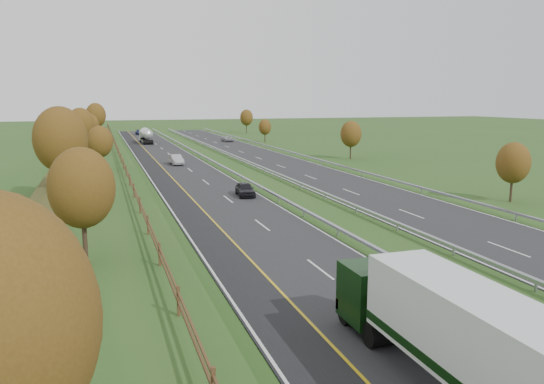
{
  "coord_description": "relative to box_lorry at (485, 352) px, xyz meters",
  "views": [
    {
      "loc": [
        -11.04,
        -17.35,
        10.19
      ],
      "look_at": [
        3.05,
        25.94,
        2.2
      ],
      "focal_mm": 35.0,
      "sensor_mm": 36.0,
      "label": 1
    }
  ],
  "objects": [
    {
      "name": "ground",
      "position": [
        7.83,
        59.65,
        -2.33
      ],
      "size": [
        400.0,
        400.0,
        0.0
      ],
      "primitive_type": "plane",
      "color": "#294D1B",
      "rests_on": "ground"
    },
    {
      "name": "near_carriageway",
      "position": [
        -0.17,
        64.65,
        -2.31
      ],
      "size": [
        10.5,
        200.0,
        0.04
      ],
      "primitive_type": "cube",
      "color": "#242426",
      "rests_on": "ground"
    },
    {
      "name": "far_carriageway",
      "position": [
        16.33,
        64.65,
        -2.31
      ],
      "size": [
        10.5,
        200.0,
        0.04
      ],
      "primitive_type": "cube",
      "color": "#242426",
      "rests_on": "ground"
    },
    {
      "name": "hard_shoulder",
      "position": [
        -3.92,
        64.65,
        -2.31
      ],
      "size": [
        3.0,
        200.0,
        0.04
      ],
      "primitive_type": "cube",
      "color": "black",
      "rests_on": "ground"
    },
    {
      "name": "lane_markings",
      "position": [
        6.23,
        64.53,
        -2.28
      ],
      "size": [
        26.75,
        200.0,
        0.01
      ],
      "color": "silver",
      "rests_on": "near_carriageway"
    },
    {
      "name": "embankment_left",
      "position": [
        -13.17,
        64.65,
        -1.33
      ],
      "size": [
        12.0,
        200.0,
        2.0
      ],
      "primitive_type": "cube",
      "color": "#294D1B",
      "rests_on": "ground"
    },
    {
      "name": "hedge_left",
      "position": [
        -15.17,
        64.65,
        0.22
      ],
      "size": [
        2.2,
        180.0,
        1.1
      ],
      "primitive_type": "cube",
      "color": "#2E3415",
      "rests_on": "embankment_left"
    },
    {
      "name": "fence_left",
      "position": [
        -8.67,
        64.24,
        0.4
      ],
      "size": [
        0.12,
        189.06,
        1.2
      ],
      "color": "#422B19",
      "rests_on": "embankment_left"
    },
    {
      "name": "median_barrier_near",
      "position": [
        5.53,
        64.65,
        -1.72
      ],
      "size": [
        0.32,
        200.0,
        0.71
      ],
      "color": "#999CA1",
      "rests_on": "ground"
    },
    {
      "name": "median_barrier_far",
      "position": [
        10.63,
        64.65,
        -1.72
      ],
      "size": [
        0.32,
        200.0,
        0.71
      ],
      "color": "#999CA1",
      "rests_on": "ground"
    },
    {
      "name": "outer_barrier_far",
      "position": [
        22.13,
        64.65,
        -1.71
      ],
      "size": [
        0.32,
        200.0,
        0.71
      ],
      "color": "#999CA1",
      "rests_on": "ground"
    },
    {
      "name": "trees_left",
      "position": [
        -12.81,
        61.28,
        4.04
      ],
      "size": [
        6.64,
        164.3,
        7.66
      ],
      "color": "#2D2116",
      "rests_on": "embankment_left"
    },
    {
      "name": "trees_far",
      "position": [
        29.63,
        93.86,
        1.92
      ],
      "size": [
        8.45,
        118.6,
        7.12
      ],
      "color": "#2D2116",
      "rests_on": "ground"
    },
    {
      "name": "box_lorry",
      "position": [
        0.0,
        0.0,
        0.0
      ],
      "size": [
        2.58,
        16.28,
        4.06
      ],
      "color": "black",
      "rests_on": "near_carriageway"
    },
    {
      "name": "road_tanker",
      "position": [
        -0.73,
        115.17,
        -0.47
      ],
      "size": [
        2.4,
        11.22,
        3.46
      ],
      "color": "silver",
      "rests_on": "near_carriageway"
    },
    {
      "name": "car_dark_near",
      "position": [
        3.25,
        40.96,
        -1.56
      ],
      "size": [
        2.08,
        4.39,
        1.45
      ],
      "primitive_type": "imported",
      "rotation": [
        0.0,
        0.0,
        -0.09
      ],
      "color": "black",
      "rests_on": "near_carriageway"
    },
    {
      "name": "car_silver_mid",
      "position": [
        0.1,
        70.84,
        -1.51
      ],
      "size": [
        1.98,
        4.82,
        1.55
      ],
      "primitive_type": "imported",
      "rotation": [
        0.0,
        0.0,
        0.07
      ],
      "color": "#A2A2A7",
      "rests_on": "near_carriageway"
    },
    {
      "name": "car_small_far",
      "position": [
        -0.11,
        146.12,
        -1.6
      ],
      "size": [
        2.06,
        4.83,
        1.39
      ],
      "primitive_type": "imported",
      "rotation": [
        0.0,
        0.0,
        0.02
      ],
      "color": "#141A3F",
      "rests_on": "near_carriageway"
    },
    {
      "name": "car_oncoming",
      "position": [
        18.53,
        113.89,
        -1.62
      ],
      "size": [
        2.33,
        4.85,
        1.33
      ],
      "primitive_type": "imported",
      "rotation": [
        0.0,
        0.0,
        3.17
      ],
      "color": "#BBBABF",
      "rests_on": "far_carriageway"
    }
  ]
}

